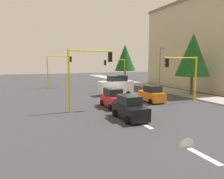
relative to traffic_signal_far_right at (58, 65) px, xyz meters
name	(u,v)px	position (x,y,z in m)	size (l,w,h in m)	color
ground_plane	(117,98)	(14.00, 5.72, -4.13)	(120.00, 120.00, 0.00)	#353538
sidewalk_kerb	(162,89)	(9.00, 16.22, -4.06)	(80.00, 4.00, 0.15)	gray
lane_arrow_near	(139,122)	(25.51, 2.72, -4.12)	(2.40, 1.10, 1.10)	silver
lane_arrow_mid	(193,150)	(31.51, 2.72, -4.12)	(2.40, 1.10, 1.10)	silver
apartment_block	(199,46)	(8.45, 24.22, 3.48)	(20.43, 9.30, 15.20)	#C6B793
traffic_signal_far_right	(58,65)	(0.00, 0.00, 0.00)	(0.36, 4.59, 5.85)	yellow
traffic_signal_far_left	(116,67)	(0.00, 11.35, -0.42)	(0.36, 4.59, 5.21)	yellow
traffic_signal_near_right	(87,68)	(20.00, -0.01, 0.06)	(0.36, 4.59, 5.94)	yellow
traffic_signal_near_left	(183,70)	(20.00, 11.37, -0.33)	(0.36, 4.59, 5.34)	yellow
street_lamp_curbside	(161,64)	(10.39, 14.92, 0.22)	(2.15, 0.28, 7.00)	slate
tree_roadside_far	(125,58)	(-4.00, 15.22, 1.39)	(4.59, 4.59, 8.40)	brown
tree_roadside_near	(193,55)	(16.00, 16.22, 1.54)	(4.70, 4.70, 8.62)	brown
delivery_van_white	(116,86)	(12.00, 6.34, -2.85)	(2.22, 4.80, 2.77)	white
car_black	(130,108)	(24.32, 2.43, -3.23)	(4.07, 1.95, 1.98)	black
car_orange	(152,94)	(18.36, 8.28, -3.24)	(3.71, 1.96, 1.98)	orange
car_silver	(114,83)	(4.92, 8.96, -3.23)	(4.17, 1.98, 1.98)	#B2B5BA
car_red	(113,99)	(19.39, 2.95, -3.23)	(3.99, 1.96, 1.98)	red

